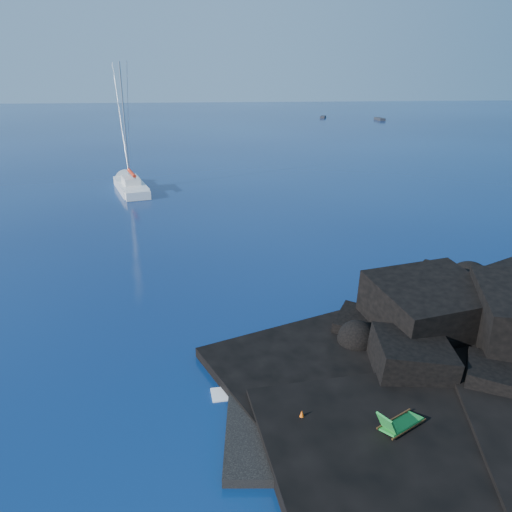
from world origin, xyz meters
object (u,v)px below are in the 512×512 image
Objects in this scene: deck_chair at (402,418)px; sunbather at (312,430)px; distant_boat_b at (380,120)px; marker_cone at (302,417)px; distant_boat_a at (323,118)px; sailboat at (131,191)px.

deck_chair is 1.11× the size of sunbather.
sunbather is at bearing -111.99° from distant_boat_b.
marker_cone reaches higher than distant_boat_a.
distant_boat_b is at bearing 68.17° from sunbather.
sailboat reaches higher than distant_boat_a.
sunbather is (11.12, -40.18, 0.51)m from sailboat.
sailboat reaches higher than sunbather.
sailboat is at bearing 105.36° from marker_cone.
sunbather is at bearing -90.53° from sailboat.
marker_cone is at bearing -90.64° from sailboat.
marker_cone is (-3.31, 0.88, -0.36)m from deck_chair.
marker_cone is (10.88, -39.59, 0.61)m from sailboat.
deck_chair is 127.96m from distant_boat_a.
sunbather is (-3.06, 0.29, -0.46)m from deck_chair.
distant_boat_a is (30.31, 124.20, -0.61)m from marker_cone.
distant_boat_b is at bearing 41.42° from deck_chair.
distant_boat_a is 15.51m from distant_boat_b.
marker_cone is at bearing 135.52° from deck_chair.
marker_cone is 0.11× the size of distant_boat_b.
sunbather is at bearing -67.19° from marker_cone.
distant_boat_a is (27.00, 125.07, -0.97)m from deck_chair.
distant_boat_a is at bearing 48.19° from deck_chair.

